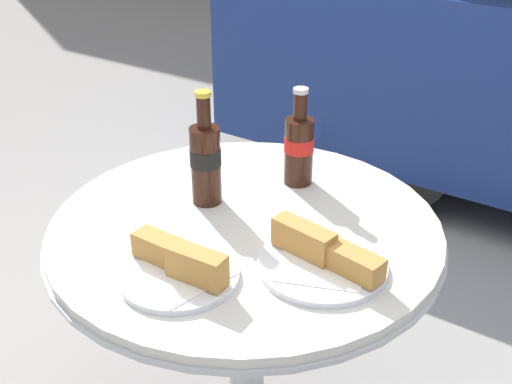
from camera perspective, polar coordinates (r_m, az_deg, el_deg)
bistro_table at (r=1.35m, az=-0.93°, el=-7.17°), size 0.79×0.79×0.68m
cola_bottle_left at (r=1.40m, az=3.83°, el=4.03°), size 0.07×0.07×0.22m
cola_bottle_right at (r=1.32m, az=-4.50°, el=2.84°), size 0.06×0.06×0.24m
lunch_plate_near at (r=1.15m, az=5.96°, el=-5.86°), size 0.23×0.23×0.07m
lunch_plate_far at (r=1.12m, az=-6.82°, el=-6.66°), size 0.21×0.21×0.07m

